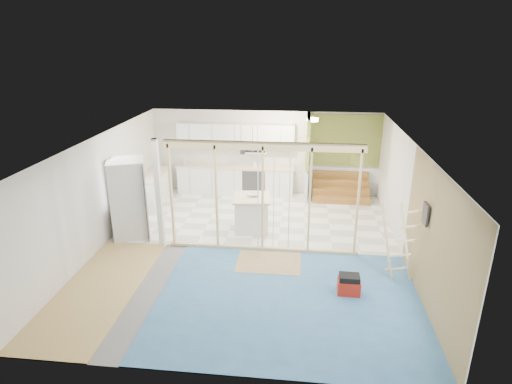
# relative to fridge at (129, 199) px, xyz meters

# --- Properties ---
(room) EXTENTS (7.01, 8.01, 2.61)m
(room) POSITION_rel_fridge_xyz_m (3.02, -0.45, 0.32)
(room) COLOR slate
(room) RESTS_ON ground
(floor_overlays) EXTENTS (7.00, 8.00, 0.03)m
(floor_overlays) POSITION_rel_fridge_xyz_m (3.09, -0.39, -0.97)
(floor_overlays) COLOR white
(floor_overlays) RESTS_ON room
(stud_frame) EXTENTS (4.66, 0.14, 2.60)m
(stud_frame) POSITION_rel_fridge_xyz_m (2.78, -0.45, 0.61)
(stud_frame) COLOR #E0B889
(stud_frame) RESTS_ON room
(base_cabinets) EXTENTS (4.45, 2.24, 0.93)m
(base_cabinets) POSITION_rel_fridge_xyz_m (1.41, 2.91, -0.51)
(base_cabinets) COLOR white
(base_cabinets) RESTS_ON room
(upper_cabinets) EXTENTS (3.60, 0.41, 0.85)m
(upper_cabinets) POSITION_rel_fridge_xyz_m (2.18, 3.37, 0.84)
(upper_cabinets) COLOR white
(upper_cabinets) RESTS_ON room
(green_partition) EXTENTS (2.25, 1.51, 2.60)m
(green_partition) POSITION_rel_fridge_xyz_m (5.07, 3.21, -0.04)
(green_partition) COLOR olive
(green_partition) RESTS_ON room
(pot_rack) EXTENTS (0.52, 0.52, 0.72)m
(pot_rack) POSITION_rel_fridge_xyz_m (2.72, 1.44, 1.02)
(pot_rack) COLOR black
(pot_rack) RESTS_ON room
(sheathing_panel) EXTENTS (0.02, 4.00, 2.60)m
(sheathing_panel) POSITION_rel_fridge_xyz_m (6.50, -2.45, 0.32)
(sheathing_panel) COLOR #A08857
(sheathing_panel) RESTS_ON room
(electrical_panel) EXTENTS (0.04, 0.30, 0.40)m
(electrical_panel) POSITION_rel_fridge_xyz_m (6.45, -1.85, 0.67)
(electrical_panel) COLOR #36363B
(electrical_panel) RESTS_ON room
(ceiling_light) EXTENTS (0.32, 0.32, 0.08)m
(ceiling_light) POSITION_rel_fridge_xyz_m (4.42, 2.55, 1.56)
(ceiling_light) COLOR #FFEABF
(ceiling_light) RESTS_ON room
(fridge) EXTENTS (1.12, 1.07, 1.96)m
(fridge) POSITION_rel_fridge_xyz_m (0.00, 0.00, 0.00)
(fridge) COLOR silver
(fridge) RESTS_ON room
(island) EXTENTS (1.01, 1.01, 0.90)m
(island) POSITION_rel_fridge_xyz_m (2.94, 0.65, -0.53)
(island) COLOR silver
(island) RESTS_ON room
(bowl) EXTENTS (0.33, 0.33, 0.07)m
(bowl) POSITION_rel_fridge_xyz_m (2.97, 0.73, -0.04)
(bowl) COLOR silver
(bowl) RESTS_ON island
(soap_bottle_a) EXTENTS (0.15, 0.15, 0.30)m
(soap_bottle_a) POSITION_rel_fridge_xyz_m (0.52, 3.17, 0.10)
(soap_bottle_a) COLOR #AEB1C2
(soap_bottle_a) RESTS_ON base_cabinets
(soap_bottle_b) EXTENTS (0.11, 0.11, 0.20)m
(soap_bottle_b) POSITION_rel_fridge_xyz_m (2.73, 3.19, 0.05)
(soap_bottle_b) COLOR white
(soap_bottle_b) RESTS_ON base_cabinets
(toolbox) EXTENTS (0.44, 0.33, 0.41)m
(toolbox) POSITION_rel_fridge_xyz_m (5.15, -2.06, -0.79)
(toolbox) COLOR red
(toolbox) RESTS_ON room
(ladder) EXTENTS (0.91, 0.08, 1.68)m
(ladder) POSITION_rel_fridge_xyz_m (6.15, -1.41, -0.12)
(ladder) COLOR beige
(ladder) RESTS_ON room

